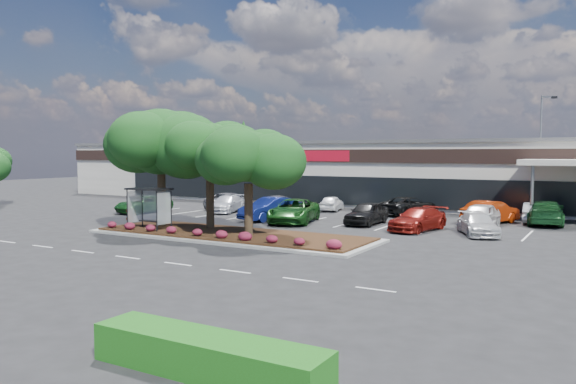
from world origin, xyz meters
The scene contains 28 objects.
ground centered at (0.00, 0.00, 0.00)m, with size 160.00×160.00×0.00m, color black.
retail_store centered at (0.06, 33.91, 3.15)m, with size 80.40×25.20×6.25m.
landscape_island centered at (-2.00, 4.00, 0.12)m, with size 18.00×6.00×0.26m.
lane_markings centered at (-0.14, 10.42, 0.01)m, with size 33.12×20.06×0.01m.
shrub_row centered at (-2.00, 1.90, 0.51)m, with size 17.00×0.80×0.50m, color maroon, non-canonical shape.
bus_shelter centered at (-7.50, 2.95, 2.31)m, with size 2.75×1.55×2.59m.
island_tree_west centered at (-8.00, 4.50, 4.21)m, with size 7.20×7.20×7.89m, color #103511, non-canonical shape.
island_tree_mid centered at (-4.50, 5.20, 3.92)m, with size 6.60×6.60×7.32m, color #103511, non-canonical shape.
island_tree_east centered at (-0.50, 3.70, 3.51)m, with size 5.80×5.80×6.50m, color #103511, non-canonical shape.
hedge_south_east centered at (10.00, -13.50, 0.45)m, with size 6.00×1.30×0.90m, color #1D5110.
conifer_north_west centered at (-30.00, 46.00, 5.00)m, with size 4.40×4.40×10.00m, color #103511.
person_waiting centered at (-9.37, 2.93, 1.02)m, with size 0.56×0.37×1.53m, color #594C47.
light_pole centered at (12.67, 28.03, 4.38)m, with size 1.41×0.77×9.87m.
car_0 centered at (-16.58, 11.51, 0.70)m, with size 2.33×5.06×1.41m, color #154A1A.
car_1 centered at (-10.65, 15.40, 0.72)m, with size 2.00×4.93×1.43m, color silver.
car_2 centered at (-4.43, 12.40, 0.86)m, with size 1.82×5.21×1.72m, color navy.
car_3 centered at (-2.12, 11.96, 0.86)m, with size 2.85×6.17×1.72m, color #154715.
car_4 centered at (2.86, 13.67, 0.80)m, with size 1.90×4.72×1.61m, color black.
car_5 centered at (6.97, 12.38, 0.74)m, with size 2.09×5.13×1.49m, color maroon.
car_6 centered at (10.28, 15.34, 0.85)m, with size 2.01×4.99×1.70m, color silver.
car_7 centered at (10.81, 12.23, 0.67)m, with size 1.88×4.62×1.34m, color silver.
car_9 centered at (-12.13, 17.80, 0.75)m, with size 2.48×5.38×1.50m, color slate.
car_11 centered at (-7.29, 18.78, 0.68)m, with size 2.25×4.88×1.36m, color #4C4C53.
car_12 centered at (-3.41, 21.02, 0.66)m, with size 1.57×3.89×1.33m, color white.
car_13 centered at (3.54, 20.96, 0.76)m, with size 2.51×5.45×1.51m, color black.
car_14 centered at (10.42, 18.46, 0.83)m, with size 1.76×5.05×1.66m, color maroon.
car_15 centered at (13.86, 19.97, 0.85)m, with size 2.39×5.87×1.70m, color #184C22.
car_16 centered at (13.14, 20.65, 0.74)m, with size 1.57×4.49×1.48m, color silver.
Camera 1 is at (17.88, -23.43, 5.08)m, focal length 35.00 mm.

